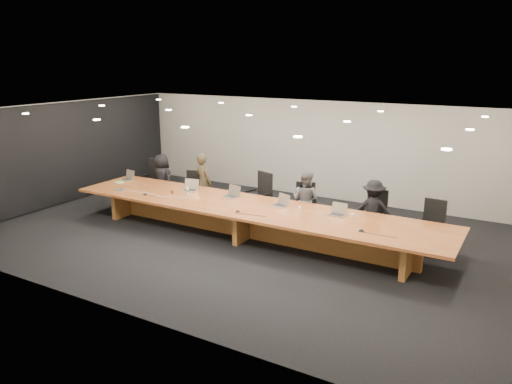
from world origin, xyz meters
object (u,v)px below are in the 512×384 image
at_px(chair_far_right, 431,226).
at_px(paper_cup_far, 352,216).
at_px(person_c, 306,200).
at_px(laptop_e, 337,209).
at_px(person_b, 203,182).
at_px(laptop_b, 190,185).
at_px(laptop_a, 126,175).
at_px(person_a, 162,179).
at_px(chair_left, 192,189).
at_px(chair_mid_left, 258,196).
at_px(laptop_d, 280,200).
at_px(chair_mid_right, 304,206).
at_px(mic_left, 145,194).
at_px(conference_table, 249,216).
at_px(person_d, 373,210).
at_px(av_box, 120,190).
at_px(mic_right, 361,230).
at_px(chair_right, 373,214).
at_px(amber_mug, 172,192).
at_px(mic_center, 238,211).
at_px(water_bottle, 188,191).
at_px(laptop_c, 231,191).
at_px(paper_cup_near, 300,208).
at_px(chair_far_left, 150,180).

height_order(chair_far_right, paper_cup_far, chair_far_right).
bearing_deg(person_c, laptop_e, 149.47).
relative_size(person_b, laptop_b, 4.22).
relative_size(laptop_a, laptop_e, 1.03).
height_order(person_a, paper_cup_far, person_a).
bearing_deg(person_a, chair_far_right, -168.91).
relative_size(chair_left, laptop_e, 2.98).
bearing_deg(person_b, chair_mid_left, -157.28).
height_order(person_c, laptop_e, person_c).
relative_size(chair_mid_left, laptop_d, 3.47).
xyz_separation_m(chair_mid_right, laptop_b, (-2.73, -0.85, 0.34)).
height_order(laptop_e, mic_left, laptop_e).
relative_size(chair_left, laptop_a, 2.90).
relative_size(chair_far_right, paper_cup_far, 11.94).
distance_m(chair_far_right, laptop_b, 5.74).
bearing_deg(laptop_a, conference_table, 6.24).
relative_size(person_d, paper_cup_far, 14.99).
xyz_separation_m(av_box, mic_right, (6.18, 0.12, -0.00)).
height_order(person_a, laptop_d, person_a).
xyz_separation_m(chair_mid_left, paper_cup_far, (2.83, -1.01, 0.20)).
xyz_separation_m(chair_right, laptop_d, (-1.83, -1.02, 0.32)).
distance_m(conference_table, person_b, 2.43).
xyz_separation_m(chair_far_right, laptop_a, (-7.84, -0.83, 0.34)).
relative_size(person_d, mic_right, 10.84).
xyz_separation_m(chair_mid_right, chair_right, (1.64, 0.13, 0.01)).
bearing_deg(person_a, amber_mug, 148.50).
distance_m(paper_cup_far, mic_left, 5.03).
bearing_deg(person_a, chair_right, -167.78).
relative_size(chair_far_right, mic_right, 8.63).
xyz_separation_m(person_a, mic_center, (3.51, -1.66, 0.06)).
xyz_separation_m(laptop_e, mic_center, (-1.95, -0.83, -0.12)).
distance_m(conference_table, paper_cup_far, 2.33).
bearing_deg(chair_mid_left, chair_mid_right, 14.32).
xyz_separation_m(chair_mid_right, water_bottle, (-2.55, -1.17, 0.29)).
relative_size(person_a, laptop_b, 3.82).
relative_size(mic_left, mic_right, 0.85).
relative_size(water_bottle, mic_left, 1.77).
relative_size(laptop_c, laptop_d, 1.06).
relative_size(laptop_e, amber_mug, 3.50).
height_order(chair_far_right, laptop_d, chair_far_right).
bearing_deg(paper_cup_far, paper_cup_near, -178.09).
bearing_deg(av_box, chair_far_left, 90.48).
height_order(paper_cup_far, mic_center, paper_cup_far).
xyz_separation_m(chair_mid_right, chair_far_right, (2.93, 0.03, -0.00)).
xyz_separation_m(laptop_b, laptop_c, (1.20, 0.02, -0.00)).
height_order(chair_far_left, laptop_b, chair_far_left).
bearing_deg(laptop_b, chair_mid_left, 19.84).
xyz_separation_m(conference_table, laptop_c, (-0.75, 0.39, 0.37)).
bearing_deg(chair_mid_left, person_b, -155.72).
bearing_deg(mic_left, person_c, 25.12).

